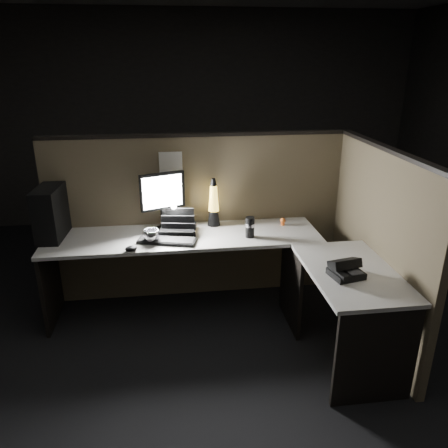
{
  "coord_description": "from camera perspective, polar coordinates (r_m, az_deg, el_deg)",
  "views": [
    {
      "loc": [
        -0.26,
        -2.81,
        2.14
      ],
      "look_at": [
        0.16,
        0.35,
        0.91
      ],
      "focal_mm": 35.0,
      "sensor_mm": 36.0,
      "label": 1
    }
  ],
  "objects": [
    {
      "name": "figurine",
      "position": [
        3.92,
        7.7,
        0.45
      ],
      "size": [
        0.05,
        0.05,
        0.05
      ],
      "primitive_type": "sphere",
      "color": "orange",
      "rests_on": "desk"
    },
    {
      "name": "monitor",
      "position": [
        3.74,
        -8.0,
        3.66
      ],
      "size": [
        0.38,
        0.18,
        0.5
      ],
      "rotation": [
        0.0,
        0.0,
        0.35
      ],
      "color": "black",
      "rests_on": "desk"
    },
    {
      "name": "pinned_paper",
      "position": [
        3.81,
        -6.94,
        7.25
      ],
      "size": [
        0.2,
        0.0,
        0.28
      ],
      "primitive_type": "cube",
      "color": "white",
      "rests_on": "partition_back"
    },
    {
      "name": "lava_lamp",
      "position": [
        3.84,
        -1.36,
        2.36
      ],
      "size": [
        0.11,
        0.11,
        0.43
      ],
      "color": "black",
      "rests_on": "desk"
    },
    {
      "name": "room_shell",
      "position": [
        2.87,
        -2.34,
        10.6
      ],
      "size": [
        6.0,
        6.0,
        6.0
      ],
      "color": "silver",
      "rests_on": "ground"
    },
    {
      "name": "desk",
      "position": [
        3.47,
        0.49,
        -5.68
      ],
      "size": [
        2.6,
        1.6,
        0.73
      ],
      "color": "beige",
      "rests_on": "ground"
    },
    {
      "name": "keyboard",
      "position": [
        3.57,
        -7.46,
        -2.17
      ],
      "size": [
        0.49,
        0.27,
        0.02
      ],
      "primitive_type": "cube",
      "rotation": [
        0.0,
        0.0,
        -0.27
      ],
      "color": "black",
      "rests_on": "desk"
    },
    {
      "name": "partition_right",
      "position": [
        3.59,
        19.36,
        -2.95
      ],
      "size": [
        0.06,
        1.66,
        1.5
      ],
      "primitive_type": "cube",
      "color": "brown",
      "rests_on": "ground"
    },
    {
      "name": "pc_tower",
      "position": [
        3.83,
        -21.7,
        1.35
      ],
      "size": [
        0.21,
        0.42,
        0.43
      ],
      "primitive_type": "cube",
      "rotation": [
        0.0,
        0.0,
        -0.07
      ],
      "color": "black",
      "rests_on": "desk"
    },
    {
      "name": "organizer",
      "position": [
        3.74,
        -6.0,
        -0.38
      ],
      "size": [
        0.32,
        0.29,
        0.22
      ],
      "rotation": [
        0.0,
        0.0,
        -0.17
      ],
      "color": "black",
      "rests_on": "desk"
    },
    {
      "name": "partition_back",
      "position": [
        4.0,
        -3.4,
        0.7
      ],
      "size": [
        2.66,
        0.06,
        1.5
      ],
      "primitive_type": "cube",
      "color": "brown",
      "rests_on": "ground"
    },
    {
      "name": "desk_phone",
      "position": [
        3.11,
        15.54,
        -5.75
      ],
      "size": [
        0.24,
        0.24,
        0.13
      ],
      "rotation": [
        0.0,
        0.0,
        0.2
      ],
      "color": "black",
      "rests_on": "desk"
    },
    {
      "name": "steel_mug",
      "position": [
        3.57,
        -9.45,
        -1.56
      ],
      "size": [
        0.17,
        0.17,
        0.11
      ],
      "primitive_type": "imported",
      "rotation": [
        0.0,
        0.0,
        -0.32
      ],
      "color": "silver",
      "rests_on": "desk"
    },
    {
      "name": "travel_mug",
      "position": [
        3.62,
        3.4,
        -0.41
      ],
      "size": [
        0.08,
        0.08,
        0.17
      ],
      "primitive_type": "cylinder",
      "color": "black",
      "rests_on": "desk"
    },
    {
      "name": "mouse",
      "position": [
        3.46,
        -12.04,
        -3.14
      ],
      "size": [
        0.12,
        0.1,
        0.04
      ],
      "primitive_type": "ellipsoid",
      "rotation": [
        0.0,
        0.0,
        0.4
      ],
      "color": "black",
      "rests_on": "desk"
    },
    {
      "name": "clip_lamp",
      "position": [
        3.8,
        -6.55,
        1.49
      ],
      "size": [
        0.05,
        0.19,
        0.25
      ],
      "color": "silver",
      "rests_on": "desk"
    },
    {
      "name": "floor",
      "position": [
        3.54,
        -1.94,
        -16.11
      ],
      "size": [
        6.0,
        6.0,
        0.0
      ],
      "primitive_type": "plane",
      "color": "black",
      "rests_on": "ground"
    }
  ]
}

